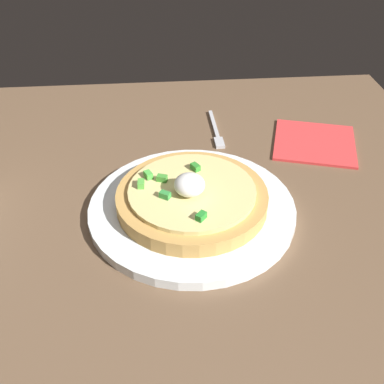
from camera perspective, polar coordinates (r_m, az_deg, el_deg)
dining_table at (r=63.33cm, az=-5.96°, el=-1.40°), size 92.09×73.02×2.73cm
plate at (r=58.95cm, az=-0.00°, el=-2.05°), size 26.15×26.15×1.29cm
pizza at (r=57.71cm, az=-0.03°, el=-0.58°), size 18.99×18.99×5.10cm
fork at (r=75.95cm, az=2.98°, el=7.42°), size 1.45×11.88×0.50cm
napkin at (r=75.55cm, az=14.87°, el=5.91°), size 15.37×15.37×0.40cm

